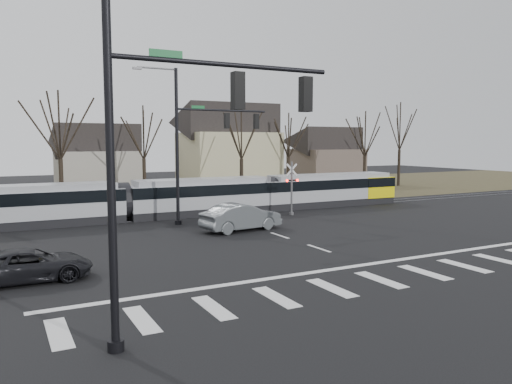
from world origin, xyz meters
name	(u,v)px	position (x,y,z in m)	size (l,w,h in m)	color
ground	(343,256)	(0.00, 0.00, 0.00)	(140.00, 140.00, 0.00)	black
grass_verge	(154,194)	(0.00, 32.00, 0.01)	(140.00, 28.00, 0.01)	#38331E
crosswalk	(403,276)	(0.00, -4.00, 0.01)	(27.00, 2.60, 0.01)	silver
stop_line	(368,264)	(0.00, -1.80, 0.01)	(28.00, 0.35, 0.01)	silver
lane_dashes	(214,214)	(0.00, 16.00, 0.01)	(0.18, 30.00, 0.01)	silver
rail_pair	(215,214)	(0.00, 15.80, 0.03)	(90.00, 1.52, 0.06)	#59595E
tram	(201,195)	(-0.98, 16.00, 1.49)	(36.01, 2.67, 2.73)	gray
sedan	(241,217)	(-1.26, 8.58, 0.85)	(5.36, 2.58, 1.69)	#54595C
suv	(30,265)	(-13.55, 2.26, 0.65)	(4.71, 2.27, 1.29)	black
signal_pole_near_left	(171,133)	(-10.41, -6.00, 5.70)	(9.28, 0.44, 10.20)	black
signal_pole_far	(200,138)	(-2.41, 12.50, 5.70)	(9.28, 0.44, 10.20)	black
rail_crossing_signal	(292,190)	(5.00, 12.79, 1.89)	(1.08, 0.36, 4.00)	#59595B
tree_row	(192,147)	(2.00, 26.00, 5.00)	(59.20, 7.20, 10.00)	black
house_b	(97,156)	(-5.00, 36.00, 3.97)	(8.64, 7.56, 7.65)	gray
house_c	(228,144)	(9.00, 33.00, 5.23)	(10.80, 8.64, 10.10)	tan
house_d	(326,153)	(24.00, 35.00, 3.97)	(8.64, 7.56, 7.65)	brown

